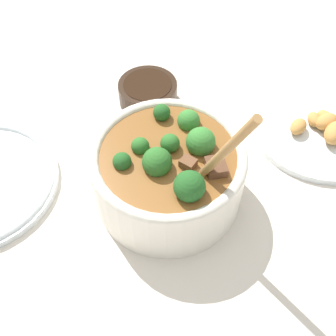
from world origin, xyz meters
name	(u,v)px	position (x,y,z in m)	size (l,w,h in m)	color
ground_plane	(168,194)	(0.00, 0.00, 0.00)	(4.00, 4.00, 0.00)	silver
stew_bowl	(169,171)	(0.00, 0.00, 0.06)	(0.23, 0.24, 0.25)	white
condiment_bowl	(148,92)	(0.15, 0.16, 0.02)	(0.11, 0.11, 0.04)	black
food_plate	(320,127)	(0.27, -0.14, 0.01)	(0.25, 0.25, 0.04)	white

